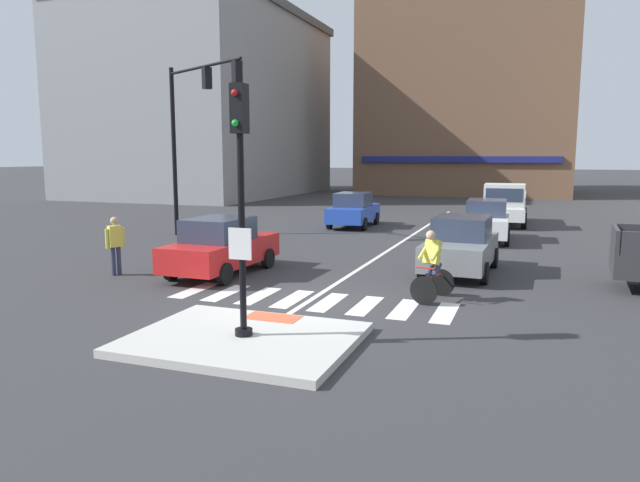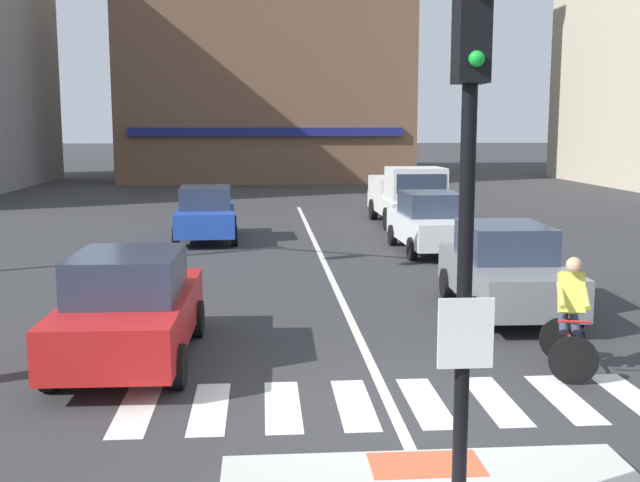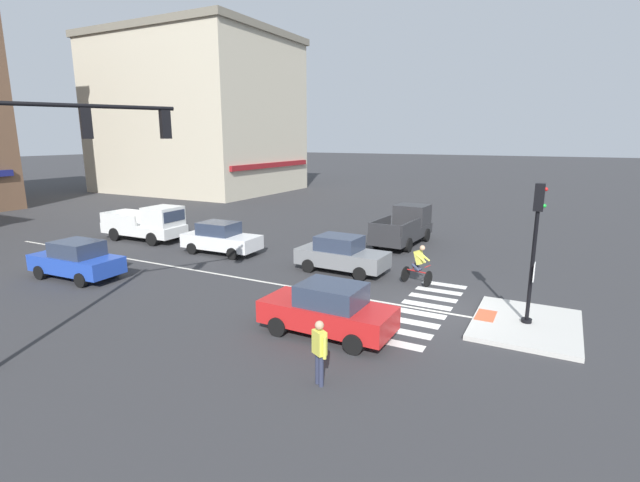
{
  "view_description": "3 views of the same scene",
  "coord_description": "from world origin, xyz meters",
  "views": [
    {
      "loc": [
        4.82,
        -12.0,
        3.36
      ],
      "look_at": [
        -0.69,
        2.96,
        1.03
      ],
      "focal_mm": 32.69,
      "sensor_mm": 36.0,
      "label": 1
    },
    {
      "loc": [
        -1.57,
        -8.72,
        3.43
      ],
      "look_at": [
        -0.6,
        4.18,
        1.5
      ],
      "focal_mm": 43.29,
      "sensor_mm": 36.0,
      "label": 2
    },
    {
      "loc": [
        -15.41,
        -3.54,
        5.94
      ],
      "look_at": [
        0.75,
        4.95,
        1.85
      ],
      "focal_mm": 26.06,
      "sensor_mm": 36.0,
      "label": 3
    }
  ],
  "objects": [
    {
      "name": "crosswalk_stripe_h",
      "position": [
        3.14,
        0.42,
        0.0
      ],
      "size": [
        0.44,
        1.8,
        0.01
      ],
      "primitive_type": "cube",
      "color": "silver",
      "rests_on": "ground"
    },
    {
      "name": "car_grey_eastbound_mid",
      "position": [
        2.91,
        5.0,
        0.81
      ],
      "size": [
        1.96,
        4.16,
        1.64
      ],
      "color": "slate",
      "rests_on": "ground"
    },
    {
      "name": "cyclist",
      "position": [
        2.67,
        1.4,
        0.87
      ],
      "size": [
        0.9,
        1.21,
        1.68
      ],
      "color": "black",
      "rests_on": "ground"
    },
    {
      "name": "building_far_block",
      "position": [
        -1.22,
        44.7,
        9.72
      ],
      "size": [
        18.26,
        16.49,
        19.41
      ],
      "color": "brown",
      "rests_on": "ground"
    },
    {
      "name": "crosswalk_stripe_c",
      "position": [
        -1.34,
        0.42,
        0.0
      ],
      "size": [
        0.44,
        1.8,
        0.01
      ],
      "primitive_type": "cube",
      "color": "silver",
      "rests_on": "ground"
    },
    {
      "name": "car_red_westbound_near",
      "position": [
        -3.51,
        2.43,
        0.81
      ],
      "size": [
        1.9,
        4.13,
        1.64
      ],
      "color": "red",
      "rests_on": "ground"
    },
    {
      "name": "crosswalk_stripe_e",
      "position": [
        0.45,
        0.42,
        0.0
      ],
      "size": [
        0.44,
        1.8,
        0.01
      ],
      "primitive_type": "cube",
      "color": "silver",
      "rests_on": "ground"
    },
    {
      "name": "signal_pole",
      "position": [
        0.0,
        -2.93,
        2.83
      ],
      "size": [
        0.44,
        0.38,
        4.44
      ],
      "color": "black",
      "rests_on": "traffic_island"
    },
    {
      "name": "crosswalk_stripe_a",
      "position": [
        -3.14,
        0.42,
        0.0
      ],
      "size": [
        0.44,
        1.8,
        0.01
      ],
      "primitive_type": "cube",
      "color": "silver",
      "rests_on": "ground"
    },
    {
      "name": "crosswalk_stripe_f",
      "position": [
        1.34,
        0.42,
        0.0
      ],
      "size": [
        0.44,
        1.8,
        0.01
      ],
      "primitive_type": "cube",
      "color": "silver",
      "rests_on": "ground"
    },
    {
      "name": "crosswalk_stripe_b",
      "position": [
        -2.24,
        0.42,
        0.0
      ],
      "size": [
        0.44,
        1.8,
        0.01
      ],
      "primitive_type": "cube",
      "color": "silver",
      "rests_on": "ground"
    },
    {
      "name": "pickup_truck_white_eastbound_distant",
      "position": [
        3.5,
        17.63,
        0.98
      ],
      "size": [
        2.14,
        5.14,
        2.08
      ],
      "color": "white",
      "rests_on": "ground"
    },
    {
      "name": "crosswalk_stripe_g",
      "position": [
        2.24,
        0.42,
        0.0
      ],
      "size": [
        0.44,
        1.8,
        0.01
      ],
      "primitive_type": "cube",
      "color": "silver",
      "rests_on": "ground"
    },
    {
      "name": "crosswalk_stripe_d",
      "position": [
        -0.45,
        0.42,
        0.0
      ],
      "size": [
        0.44,
        1.8,
        0.01
      ],
      "primitive_type": "cube",
      "color": "silver",
      "rests_on": "ground"
    },
    {
      "name": "car_blue_westbound_distant",
      "position": [
        -3.26,
        14.62,
        0.81
      ],
      "size": [
        1.98,
        4.17,
        1.64
      ],
      "color": "#2347B7",
      "rests_on": "ground"
    },
    {
      "name": "ground_plane",
      "position": [
        0.0,
        0.0,
        0.0
      ],
      "size": [
        300.0,
        300.0,
        0.0
      ],
      "primitive_type": "plane",
      "color": "#333335"
    },
    {
      "name": "tactile_pad_front",
      "position": [
        0.0,
        -1.68,
        0.15
      ],
      "size": [
        1.1,
        0.6,
        0.01
      ],
      "primitive_type": "cube",
      "color": "#DB5B38",
      "rests_on": "traffic_island"
    },
    {
      "name": "car_white_eastbound_far",
      "position": [
        3.07,
        12.01,
        0.81
      ],
      "size": [
        1.95,
        4.15,
        1.64
      ],
      "color": "white",
      "rests_on": "ground"
    },
    {
      "name": "lane_centre_line",
      "position": [
        -0.01,
        10.0,
        0.0
      ],
      "size": [
        0.14,
        28.0,
        0.01
      ],
      "primitive_type": "cube",
      "color": "silver",
      "rests_on": "ground"
    }
  ]
}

